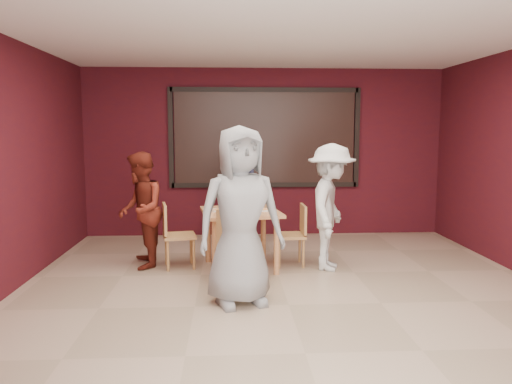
{
  "coord_description": "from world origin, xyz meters",
  "views": [
    {
      "loc": [
        -0.6,
        -4.9,
        1.79
      ],
      "look_at": [
        -0.26,
        1.41,
        0.99
      ],
      "focal_mm": 35.0,
      "sensor_mm": 36.0,
      "label": 1
    }
  ],
  "objects": [
    {
      "name": "window_blinds",
      "position": [
        0.0,
        3.45,
        1.65
      ],
      "size": [
        3.0,
        0.02,
        1.5
      ],
      "primitive_type": "cube",
      "color": "black"
    },
    {
      "name": "diner_back",
      "position": [
        -0.43,
        2.72,
        0.83
      ],
      "size": [
        0.71,
        0.59,
        1.66
      ],
      "primitive_type": "imported",
      "rotation": [
        0.0,
        0.0,
        3.52
      ],
      "color": "#282C48",
      "rests_on": "floor"
    },
    {
      "name": "diner_left",
      "position": [
        -1.75,
        1.53,
        0.75
      ],
      "size": [
        0.68,
        0.81,
        1.51
      ],
      "primitive_type": "imported",
      "rotation": [
        0.0,
        0.0,
        -1.41
      ],
      "color": "maroon",
      "rests_on": "floor"
    },
    {
      "name": "chair_back",
      "position": [
        -0.44,
        2.08,
        0.46
      ],
      "size": [
        0.45,
        0.45,
        0.82
      ],
      "color": "#BB8A49",
      "rests_on": "floor"
    },
    {
      "name": "dining_table",
      "position": [
        -0.46,
        1.41,
        0.66
      ],
      "size": [
        1.09,
        1.09,
        0.91
      ],
      "color": "tan",
      "rests_on": "floor"
    },
    {
      "name": "diner_right",
      "position": [
        0.69,
        1.31,
        0.81
      ],
      "size": [
        0.9,
        1.18,
        1.61
      ],
      "primitive_type": "imported",
      "rotation": [
        0.0,
        0.0,
        1.24
      ],
      "color": "silver",
      "rests_on": "floor"
    },
    {
      "name": "floor",
      "position": [
        0.0,
        0.0,
        0.0
      ],
      "size": [
        7.0,
        7.0,
        0.0
      ],
      "primitive_type": "plane",
      "color": "tan",
      "rests_on": "ground"
    },
    {
      "name": "chair_front",
      "position": [
        -0.51,
        0.74,
        0.5
      ],
      "size": [
        0.52,
        0.52,
        0.89
      ],
      "color": "#BB8A49",
      "rests_on": "floor"
    },
    {
      "name": "diner_front",
      "position": [
        -0.49,
        0.08,
        0.92
      ],
      "size": [
        1.02,
        0.81,
        1.83
      ],
      "primitive_type": "imported",
      "rotation": [
        0.0,
        0.0,
        0.28
      ],
      "color": "gray",
      "rests_on": "floor"
    },
    {
      "name": "chair_left",
      "position": [
        -1.32,
        1.48,
        0.48
      ],
      "size": [
        0.47,
        0.47,
        0.84
      ],
      "color": "#BB8A49",
      "rests_on": "floor"
    },
    {
      "name": "chair_right",
      "position": [
        0.26,
        1.51,
        0.46
      ],
      "size": [
        0.39,
        0.39,
        0.81
      ],
      "color": "#BB8A49",
      "rests_on": "floor"
    }
  ]
}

